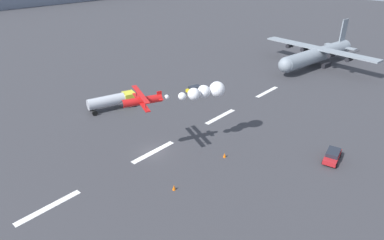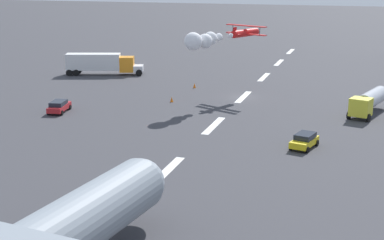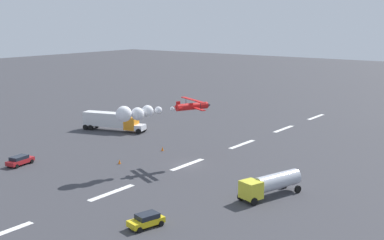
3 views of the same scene
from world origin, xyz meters
name	(u,v)px [view 3 (image 3 of 3)]	position (x,y,z in m)	size (l,w,h in m)	color
ground_plane	(187,165)	(0.00, 0.00, 0.00)	(440.00, 440.00, 0.00)	#38383D
runway_stripe_0	(316,117)	(-49.62, 0.00, 0.01)	(8.00, 0.90, 0.01)	white
runway_stripe_1	(284,129)	(-33.08, 0.00, 0.01)	(8.00, 0.90, 0.01)	white
runway_stripe_2	(242,144)	(-16.54, 0.00, 0.01)	(8.00, 0.90, 0.01)	white
runway_stripe_3	(187,165)	(0.00, 0.00, 0.01)	(8.00, 0.90, 0.01)	white
runway_stripe_4	(112,193)	(16.54, 0.00, 0.01)	(8.00, 0.90, 0.01)	white
runway_stripe_5	(0,234)	(33.08, 0.00, 0.01)	(8.00, 0.90, 0.01)	white
stunt_biplane_red	(149,111)	(5.22, -3.30, 8.95)	(14.98, 9.11, 2.39)	red
semi_truck_orange	(112,120)	(-10.50, -27.59, 2.11)	(6.64, 13.47, 3.70)	silver
fuel_tanker_truck	(270,184)	(5.25, 17.48, 1.74)	(9.50, 5.18, 2.90)	yellow
followme_car_yellow	(20,160)	(16.08, -20.89, 0.81)	(4.78, 2.66, 1.52)	#B21E23
airport_staff_sedan	(146,220)	(22.22, 11.28, 0.81)	(4.36, 2.82, 1.52)	yellow
traffic_cone_near	(162,149)	(-4.19, -8.70, 0.38)	(0.44, 0.44, 0.75)	orange
traffic_cone_far	(119,162)	(6.17, -8.87, 0.38)	(0.44, 0.44, 0.75)	orange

